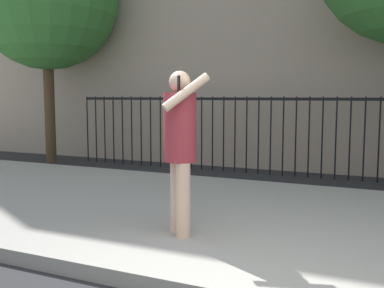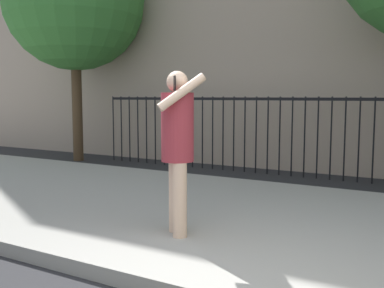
# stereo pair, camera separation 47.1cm
# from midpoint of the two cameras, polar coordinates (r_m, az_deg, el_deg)

# --- Properties ---
(sidewalk) EXTENTS (28.00, 4.40, 0.15)m
(sidewalk) POSITION_cam_midpoint_polar(r_m,az_deg,el_deg) (5.47, 17.13, -10.44)
(sidewalk) COLOR #9E9B93
(sidewalk) RESTS_ON ground
(iron_fence) EXTENTS (12.03, 0.04, 1.60)m
(iron_fence) POSITION_cam_midpoint_polar(r_m,az_deg,el_deg) (8.92, 22.74, 1.85)
(iron_fence) COLOR black
(iron_fence) RESTS_ON ground
(pedestrian_on_phone) EXTENTS (0.69, 0.69, 1.71)m
(pedestrian_on_phone) POSITION_cam_midpoint_polar(r_m,az_deg,el_deg) (4.68, 0.96, 0.46)
(pedestrian_on_phone) COLOR beige
(pedestrian_on_phone) RESTS_ON sidewalk
(street_tree_mid) EXTENTS (3.39, 3.39, 5.62)m
(street_tree_mid) POSITION_cam_midpoint_polar(r_m,az_deg,el_deg) (11.67, -13.57, 17.34)
(street_tree_mid) COLOR #4C3823
(street_tree_mid) RESTS_ON ground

